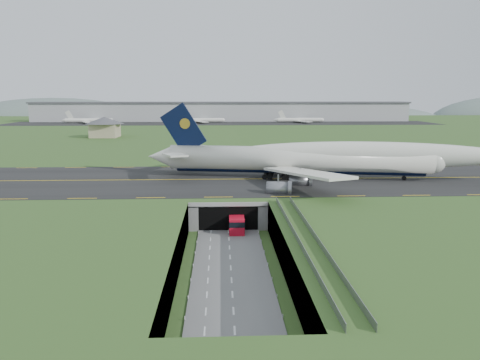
{
  "coord_description": "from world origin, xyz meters",
  "views": [
    {
      "loc": [
        -1.5,
        -83.18,
        27.16
      ],
      "look_at": [
        2.86,
        20.0,
        8.3
      ],
      "focal_mm": 35.0,
      "sensor_mm": 36.0,
      "label": 1
    }
  ],
  "objects": [
    {
      "name": "cargo_terminal",
      "position": [
        -0.18,
        299.41,
        13.96
      ],
      "size": [
        320.0,
        67.0,
        15.6
      ],
      "color": "#B2B2B2",
      "rests_on": "ground"
    },
    {
      "name": "taxiway",
      "position": [
        0.0,
        33.0,
        6.09
      ],
      "size": [
        800.0,
        44.0,
        0.18
      ],
      "primitive_type": "cube",
      "color": "black",
      "rests_on": "airfield_deck"
    },
    {
      "name": "tunnel_portal",
      "position": [
        0.0,
        16.71,
        3.33
      ],
      "size": [
        17.0,
        22.3,
        6.0
      ],
      "color": "gray",
      "rests_on": "ground"
    },
    {
      "name": "airfield_deck",
      "position": [
        0.0,
        0.0,
        3.0
      ],
      "size": [
        800.0,
        800.0,
        6.0
      ],
      "primitive_type": "cube",
      "color": "gray",
      "rests_on": "ground"
    },
    {
      "name": "shuttle_tram",
      "position": [
        1.64,
        7.72,
        1.8
      ],
      "size": [
        3.22,
        8.13,
        3.29
      ],
      "rotation": [
        0.0,
        0.0,
        -0.01
      ],
      "color": "red",
      "rests_on": "ground"
    },
    {
      "name": "distant_hills",
      "position": [
        64.38,
        430.0,
        -4.0
      ],
      "size": [
        700.0,
        91.0,
        60.0
      ],
      "color": "#556763",
      "rests_on": "ground"
    },
    {
      "name": "guideway",
      "position": [
        11.0,
        -19.11,
        5.32
      ],
      "size": [
        3.0,
        53.0,
        7.05
      ],
      "color": "#A8A8A3",
      "rests_on": "ground"
    },
    {
      "name": "trench_road",
      "position": [
        0.0,
        -7.5,
        0.1
      ],
      "size": [
        12.0,
        75.0,
        0.2
      ],
      "primitive_type": "cube",
      "color": "slate",
      "rests_on": "ground"
    },
    {
      "name": "ground",
      "position": [
        0.0,
        0.0,
        0.0
      ],
      "size": [
        900.0,
        900.0,
        0.0
      ],
      "primitive_type": "plane",
      "color": "#345823",
      "rests_on": "ground"
    },
    {
      "name": "jumbo_jet",
      "position": [
        24.58,
        33.12,
        11.32
      ],
      "size": [
        91.82,
        58.93,
        19.79
      ],
      "rotation": [
        0.0,
        0.0,
        -0.17
      ],
      "color": "silver",
      "rests_on": "ground"
    },
    {
      "name": "service_building",
      "position": [
        -59.43,
        154.88,
        12.11
      ],
      "size": [
        19.19,
        19.19,
        10.32
      ],
      "rotation": [
        0.0,
        0.0,
        -0.01
      ],
      "color": "tan",
      "rests_on": "ground"
    }
  ]
}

